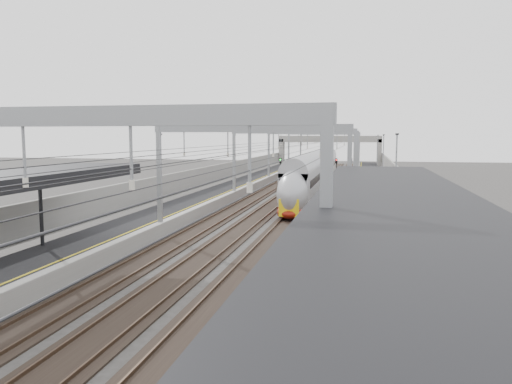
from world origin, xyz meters
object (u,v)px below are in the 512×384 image
at_px(bench, 421,278).
at_px(signal_green, 280,165).
at_px(overbridge, 330,143).
at_px(train, 315,177).

relative_size(bench, signal_green, 0.55).
bearing_deg(overbridge, train, -88.26).
height_order(train, signal_green, train).
xyz_separation_m(bench, signal_green, (-14.55, 56.27, 0.83)).
bearing_deg(signal_green, train, -66.49).
relative_size(overbridge, signal_green, 6.33).
distance_m(overbridge, train, 49.64).
xyz_separation_m(train, bench, (7.85, -40.86, -0.39)).
relative_size(overbridge, bench, 11.42).
bearing_deg(bench, signal_green, 104.49).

